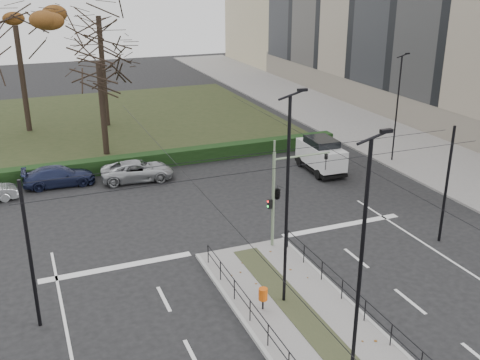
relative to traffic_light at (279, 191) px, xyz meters
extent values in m
plane|color=black|center=(-1.73, -4.50, -2.94)|extent=(140.00, 140.00, 0.00)
cube|color=slate|center=(-1.73, -7.00, -2.87)|extent=(4.40, 15.00, 0.14)
cube|color=slate|center=(16.27, 17.50, -2.87)|extent=(8.00, 90.00, 0.14)
cube|color=#273018|center=(-7.73, 27.50, -2.89)|extent=(38.00, 26.00, 0.10)
cube|color=black|center=(-7.73, 14.10, -2.44)|extent=(38.00, 1.00, 1.00)
cube|color=#C7BB90|center=(26.27, 19.50, 6.06)|extent=(12.00, 52.00, 18.00)
cube|color=#202329|center=(20.22, 19.50, 6.96)|extent=(0.10, 50.96, 14.76)
cylinder|color=black|center=(-3.78, -0.50, -2.35)|extent=(0.04, 0.04, 0.90)
cylinder|color=black|center=(0.32, -0.50, -2.35)|extent=(0.04, 0.04, 0.90)
cylinder|color=black|center=(-3.78, -7.10, -1.90)|extent=(0.04, 13.20, 0.04)
cylinder|color=black|center=(0.32, -7.10, -1.90)|extent=(0.04, 13.20, 0.04)
cylinder|color=black|center=(-11.33, -2.50, 0.06)|extent=(0.14, 0.14, 6.00)
cylinder|color=black|center=(7.87, -2.50, 0.06)|extent=(0.14, 0.14, 6.00)
cylinder|color=black|center=(-1.73, -3.50, 2.56)|extent=(20.00, 0.02, 0.02)
cylinder|color=black|center=(-1.73, -1.50, 2.56)|extent=(20.00, 0.02, 0.02)
cylinder|color=black|center=(-5.23, -6.50, 2.36)|extent=(0.02, 34.00, 0.02)
cylinder|color=black|center=(1.77, -6.50, 2.36)|extent=(0.02, 34.00, 0.02)
cylinder|color=slate|center=(-0.28, 0.00, -0.39)|extent=(0.15, 0.15, 4.81)
cylinder|color=slate|center=(1.20, 0.00, 1.64)|extent=(2.96, 0.09, 0.09)
imported|color=black|center=(2.49, 0.00, 1.18)|extent=(0.17, 0.19, 0.83)
imported|color=black|center=(-0.08, 0.00, -0.02)|extent=(0.76, 1.88, 0.74)
cube|color=black|center=(-0.45, 0.00, -0.58)|extent=(0.20, 0.15, 0.46)
sphere|color=#FF0C0C|center=(-0.54, 0.00, -0.44)|extent=(0.10, 0.10, 0.10)
sphere|color=#0CE533|center=(-0.54, 0.00, -0.69)|extent=(0.10, 0.10, 0.10)
cylinder|color=black|center=(-2.99, -4.91, -2.57)|extent=(0.07, 0.07, 0.45)
cylinder|color=#C44A0B|center=(-2.99, -4.91, -2.12)|extent=(0.36, 0.36, 0.50)
cylinder|color=black|center=(-2.11, -9.95, 1.39)|extent=(0.13, 0.13, 8.38)
cube|color=black|center=(-1.64, -9.95, 5.74)|extent=(0.37, 0.15, 0.10)
cylinder|color=black|center=(-1.94, -4.67, 1.46)|extent=(0.13, 0.13, 8.52)
cube|color=black|center=(-1.46, -4.67, 5.88)|extent=(0.37, 0.15, 0.11)
cylinder|color=black|center=(13.24, 8.76, 0.86)|extent=(0.11, 0.11, 7.32)
cube|color=black|center=(13.65, 8.76, 4.66)|extent=(0.32, 0.13, 0.09)
imported|color=#1D2344|center=(-9.19, 12.75, -2.30)|extent=(4.46, 1.97, 1.27)
imported|color=#999CA0|center=(-4.36, 11.86, -2.29)|extent=(4.84, 2.59, 1.29)
cube|color=silver|center=(7.50, 8.92, -1.75)|extent=(1.92, 4.26, 1.36)
cube|color=black|center=(7.50, 8.92, -0.94)|extent=(1.71, 2.37, 0.63)
cube|color=black|center=(7.50, 8.92, -2.64)|extent=(1.95, 4.34, 0.18)
cylinder|color=black|center=(8.33, 7.50, -2.61)|extent=(0.24, 0.67, 0.66)
cylinder|color=black|center=(6.57, 7.57, -2.61)|extent=(0.24, 0.67, 0.66)
cylinder|color=black|center=(8.43, 10.27, -2.61)|extent=(0.24, 0.67, 0.66)
cylinder|color=black|center=(6.67, 10.33, -2.61)|extent=(0.24, 0.67, 0.66)
cylinder|color=black|center=(-10.35, 26.87, 1.47)|extent=(0.44, 0.44, 8.61)
ellipsoid|color=#502C12|center=(-10.35, 26.87, 5.77)|extent=(8.59, 8.59, 5.41)
cylinder|color=black|center=(-3.91, 26.20, 1.77)|extent=(0.44, 0.44, 9.21)
cylinder|color=black|center=(-5.37, 17.97, 0.56)|extent=(0.44, 0.44, 6.79)
camera|label=1|loc=(-11.04, -22.34, 9.93)|focal=42.00mm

